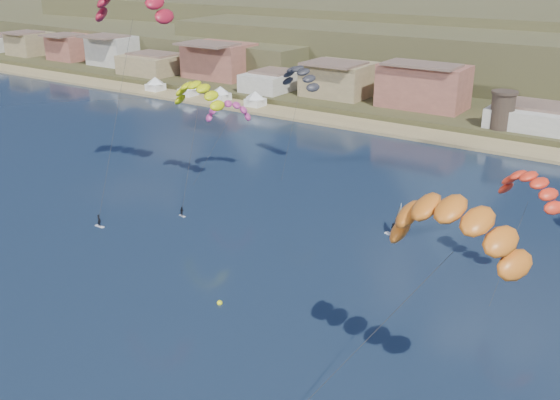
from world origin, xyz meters
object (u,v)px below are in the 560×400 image
watchtower (503,110)px  windsurfer (395,226)px  kitesurfer_yellow (198,90)px  kitesurfer_orange (457,217)px  buoy (220,303)px

watchtower → windsurfer: watchtower is taller
kitesurfer_yellow → windsurfer: 40.07m
kitesurfer_orange → buoy: kitesurfer_orange is taller
watchtower → buoy: 93.68m
watchtower → kitesurfer_orange: size_ratio=0.36×
kitesurfer_orange → windsurfer: (-19.52, 33.70, -17.85)m
windsurfer → buoy: bearing=-106.9°
windsurfer → buoy: 31.28m
watchtower → kitesurfer_orange: kitesurfer_orange is taller
kitesurfer_orange → windsurfer: size_ratio=5.07×
watchtower → kitesurfer_orange: (22.45, -97.07, 12.99)m
buoy → kitesurfer_yellow: bearing=133.5°
kitesurfer_orange → windsurfer: bearing=120.1°
watchtower → kitesurfer_yellow: kitesurfer_yellow is taller
windsurfer → watchtower: bearing=92.6°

